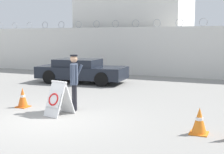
{
  "coord_description": "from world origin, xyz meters",
  "views": [
    {
      "loc": [
        5.21,
        -7.29,
        2.39
      ],
      "look_at": [
        1.07,
        2.05,
        1.06
      ],
      "focal_mm": 50.0,
      "sensor_mm": 36.0,
      "label": 1
    }
  ],
  "objects": [
    {
      "name": "parked_car_front_coupe",
      "position": [
        -2.79,
        6.8,
        0.64
      ],
      "size": [
        4.73,
        2.29,
        1.24
      ],
      "rotation": [
        0.0,
        0.0,
        0.09
      ],
      "color": "black",
      "rests_on": "ground_plane"
    },
    {
      "name": "traffic_cone_near",
      "position": [
        -1.79,
        1.01,
        0.33
      ],
      "size": [
        0.4,
        0.4,
        0.67
      ],
      "color": "orange",
      "rests_on": "ground_plane"
    },
    {
      "name": "traffic_cone_mid",
      "position": [
        4.15,
        0.41,
        0.33
      ],
      "size": [
        0.44,
        0.44,
        0.66
      ],
      "color": "orange",
      "rests_on": "ground_plane"
    },
    {
      "name": "barricade_sign",
      "position": [
        -0.07,
        0.58,
        0.52
      ],
      "size": [
        0.73,
        0.91,
        1.05
      ],
      "rotation": [
        0.0,
        0.0,
        -0.21
      ],
      "color": "white",
      "rests_on": "ground_plane"
    },
    {
      "name": "ground_plane",
      "position": [
        0.0,
        0.0,
        0.0
      ],
      "size": [
        90.0,
        90.0,
        0.0
      ],
      "primitive_type": "plane",
      "color": "gray"
    },
    {
      "name": "perimeter_wall",
      "position": [
        -0.0,
        11.15,
        1.5
      ],
      "size": [
        36.0,
        0.3,
        3.44
      ],
      "color": "silver",
      "rests_on": "ground_plane"
    },
    {
      "name": "building_block",
      "position": [
        -2.78,
        15.41,
        2.85
      ],
      "size": [
        7.58,
        6.26,
        5.69
      ],
      "color": "silver",
      "rests_on": "ground_plane"
    },
    {
      "name": "security_guard",
      "position": [
        0.06,
        1.32,
        1.03
      ],
      "size": [
        0.4,
        0.7,
        1.82
      ],
      "rotation": [
        0.0,
        0.0,
        2.03
      ],
      "color": "black",
      "rests_on": "ground_plane"
    }
  ]
}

